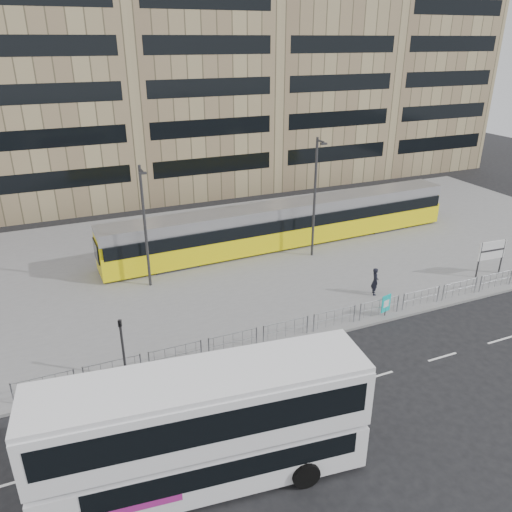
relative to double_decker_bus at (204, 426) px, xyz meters
name	(u,v)px	position (x,y,z in m)	size (l,w,h in m)	color
ground	(301,342)	(7.44, 6.59, -2.50)	(120.00, 120.00, 0.00)	black
plaza	(225,258)	(7.44, 18.59, -2.43)	(64.00, 24.00, 0.15)	slate
kerb	(301,341)	(7.44, 6.64, -2.43)	(64.00, 0.25, 0.17)	gray
building_row	(162,60)	(8.99, 40.86, 10.41)	(70.40, 18.40, 31.20)	maroon
pedestrian_barrier	(330,315)	(9.44, 7.09, -1.52)	(32.07, 0.07, 1.10)	#979AA0
road_markings	(360,381)	(8.44, 2.59, -2.50)	(62.00, 0.12, 0.01)	white
double_decker_bus	(204,426)	(0.00, 0.00, 0.00)	(11.81, 3.95, 4.63)	white
tram	(287,224)	(12.73, 19.14, -0.68)	(28.41, 3.63, 3.34)	yellow
station_sign	(492,252)	(22.84, 8.72, -0.64)	(2.15, 0.23, 2.47)	#2D2D30
ad_panel	(386,304)	(13.11, 6.99, -1.59)	(0.70, 0.21, 1.32)	#2D2D30
pedestrian	(375,281)	(14.10, 9.45, -1.46)	(0.65, 0.43, 1.78)	black
traffic_light_west	(122,341)	(-1.68, 7.09, -0.38)	(0.23, 0.25, 3.10)	#2D2D30
lamp_post_west	(145,223)	(1.43, 16.18, 1.98)	(0.45, 1.04, 7.92)	#2D2D30
lamp_post_east	(315,194)	(13.52, 16.36, 2.36)	(0.45, 1.04, 8.67)	#2D2D30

